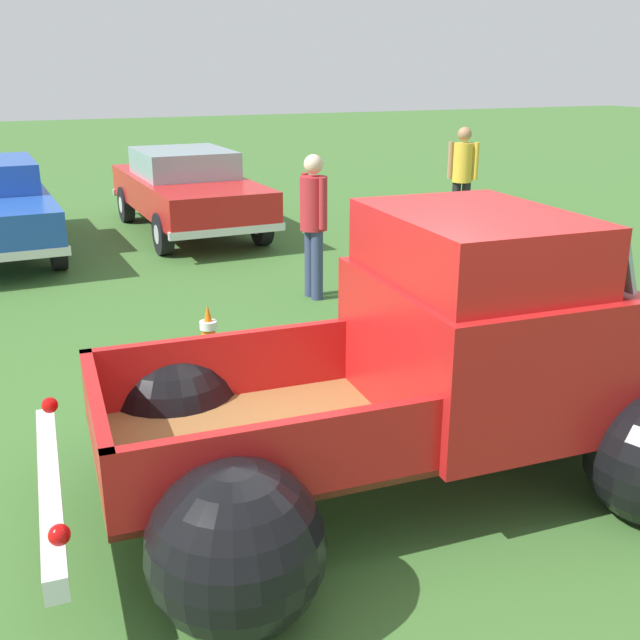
% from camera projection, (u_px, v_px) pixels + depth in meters
% --- Properties ---
extents(ground_plane, '(80.00, 80.00, 0.00)m').
position_uv_depth(ground_plane, '(391.00, 486.00, 5.31)').
color(ground_plane, '#3D6B2D').
extents(vintage_pickup_truck, '(4.71, 2.95, 1.96)m').
position_uv_depth(vintage_pickup_truck, '(445.00, 380.00, 5.20)').
color(vintage_pickup_truck, black).
rests_on(vintage_pickup_truck, ground).
extents(show_car_1, '(1.94, 4.57, 1.43)m').
position_uv_depth(show_car_1, '(187.00, 188.00, 13.12)').
color(show_car_1, black).
rests_on(show_car_1, ground).
extents(spectator_0, '(0.38, 0.54, 1.80)m').
position_uv_depth(spectator_0, '(314.00, 217.00, 9.28)').
color(spectator_0, navy).
rests_on(spectator_0, ground).
extents(spectator_2, '(0.48, 0.48, 1.82)m').
position_uv_depth(spectator_2, '(462.00, 173.00, 13.03)').
color(spectator_2, black).
rests_on(spectator_2, ground).
extents(lane_cone_0, '(0.36, 0.36, 0.63)m').
position_uv_depth(lane_cone_0, '(209.00, 336.00, 7.35)').
color(lane_cone_0, black).
rests_on(lane_cone_0, ground).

